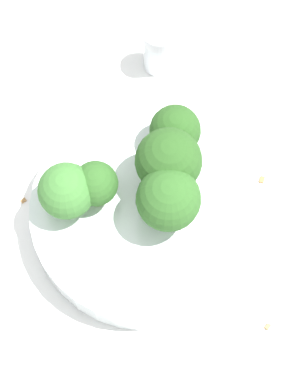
% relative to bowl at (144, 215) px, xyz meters
% --- Properties ---
extents(ground_plane, '(3.00, 3.00, 0.00)m').
position_rel_bowl_xyz_m(ground_plane, '(0.00, 0.00, -0.02)').
color(ground_plane, white).
extents(bowl, '(0.21, 0.21, 0.04)m').
position_rel_bowl_xyz_m(bowl, '(0.00, 0.00, 0.00)').
color(bowl, silver).
rests_on(bowl, ground_plane).
extents(broccoli_floret_0, '(0.06, 0.06, 0.07)m').
position_rel_bowl_xyz_m(broccoli_floret_0, '(-0.00, 0.02, 0.06)').
color(broccoli_floret_0, '#84AD66').
rests_on(broccoli_floret_0, bowl).
extents(broccoli_floret_1, '(0.05, 0.05, 0.05)m').
position_rel_bowl_xyz_m(broccoli_floret_1, '(-0.07, -0.00, 0.05)').
color(broccoli_floret_1, '#8EB770').
rests_on(broccoli_floret_1, bowl).
extents(broccoli_floret_2, '(0.05, 0.05, 0.06)m').
position_rel_bowl_xyz_m(broccoli_floret_2, '(0.03, -0.06, 0.05)').
color(broccoli_floret_2, '#84AD66').
rests_on(broccoli_floret_2, bowl).
extents(broccoli_floret_3, '(0.06, 0.06, 0.07)m').
position_rel_bowl_xyz_m(broccoli_floret_3, '(-0.03, 0.01, 0.06)').
color(broccoli_floret_3, '#8EB770').
rests_on(broccoli_floret_3, bowl).
extents(broccoli_floret_4, '(0.04, 0.04, 0.05)m').
position_rel_bowl_xyz_m(broccoli_floret_4, '(0.01, -0.04, 0.05)').
color(broccoli_floret_4, '#7A9E5B').
rests_on(broccoli_floret_4, bowl).
extents(pepper_shaker, '(0.03, 0.03, 0.06)m').
position_rel_bowl_xyz_m(pepper_shaker, '(-0.17, -0.06, 0.01)').
color(pepper_shaker, silver).
rests_on(pepper_shaker, ground_plane).
extents(almond_crumb_0, '(0.01, 0.01, 0.01)m').
position_rel_bowl_xyz_m(almond_crumb_0, '(0.03, -0.12, -0.02)').
color(almond_crumb_0, olive).
rests_on(almond_crumb_0, ground_plane).
extents(almond_crumb_1, '(0.01, 0.01, 0.01)m').
position_rel_bowl_xyz_m(almond_crumb_1, '(0.05, 0.14, -0.02)').
color(almond_crumb_1, '#AD7F4C').
rests_on(almond_crumb_1, ground_plane).
extents(almond_crumb_2, '(0.01, 0.01, 0.01)m').
position_rel_bowl_xyz_m(almond_crumb_2, '(-0.09, 0.09, -0.02)').
color(almond_crumb_2, olive).
rests_on(almond_crumb_2, ground_plane).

